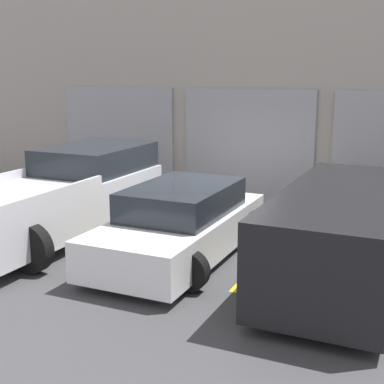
# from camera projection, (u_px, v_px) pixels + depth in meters

# --- Properties ---
(ground_plane) EXTENTS (28.00, 28.00, 0.00)m
(ground_plane) POSITION_uv_depth(u_px,v_px,m) (208.00, 238.00, 10.75)
(ground_plane) COLOR #3D3D3F
(shophouse_building) EXTENTS (17.81, 0.68, 5.47)m
(shophouse_building) POSITION_uv_depth(u_px,v_px,m) (260.00, 96.00, 13.08)
(shophouse_building) COLOR #9E9389
(shophouse_building) RESTS_ON ground
(pickup_truck) EXTENTS (2.57, 5.52, 1.68)m
(pickup_truck) POSITION_uv_depth(u_px,v_px,m) (62.00, 196.00, 10.81)
(pickup_truck) COLOR silver
(pickup_truck) RESTS_ON ground
(sedan_white) EXTENTS (2.18, 4.26, 1.31)m
(sedan_white) POSITION_uv_depth(u_px,v_px,m) (181.00, 224.00, 9.50)
(sedan_white) COLOR white
(sedan_white) RESTS_ON ground
(sedan_side) EXTENTS (2.19, 4.77, 1.49)m
(sedan_side) POSITION_uv_depth(u_px,v_px,m) (342.00, 232.00, 8.31)
(sedan_side) COLOR black
(sedan_side) RESTS_ON ground
(parking_stripe_far_left) EXTENTS (0.12, 2.20, 0.01)m
(parking_stripe_far_left) POSITION_uv_depth(u_px,v_px,m) (2.00, 229.00, 11.31)
(parking_stripe_far_left) COLOR gold
(parking_stripe_far_left) RESTS_ON ground
(parking_stripe_left) EXTENTS (0.12, 2.20, 0.01)m
(parking_stripe_left) POSITION_uv_depth(u_px,v_px,m) (115.00, 247.00, 10.18)
(parking_stripe_left) COLOR gold
(parking_stripe_left) RESTS_ON ground
(parking_stripe_centre) EXTENTS (0.12, 2.20, 0.01)m
(parking_stripe_centre) POSITION_uv_depth(u_px,v_px,m) (255.00, 268.00, 9.05)
(parking_stripe_centre) COLOR gold
(parking_stripe_centre) RESTS_ON ground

